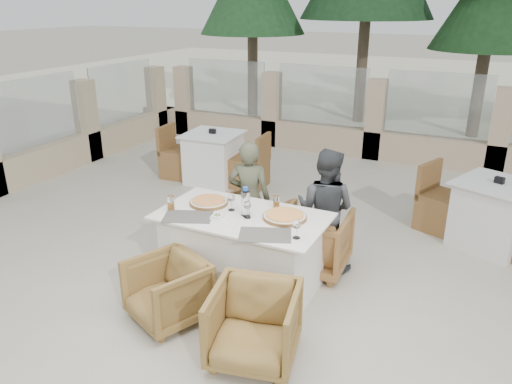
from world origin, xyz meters
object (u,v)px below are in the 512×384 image
at_px(dining_table, 242,251).
at_px(beer_glass_right, 276,202).
at_px(wine_glass_near, 247,209).
at_px(bg_table_a, 213,158).
at_px(armchair_near_left, 168,291).
at_px(diner_right, 325,210).
at_px(pizza_left, 209,202).
at_px(armchair_far_left, 251,224).
at_px(water_bottle, 246,201).
at_px(diner_left, 249,198).
at_px(wine_glass_centre, 231,201).
at_px(olive_dish, 217,216).
at_px(beer_glass_left, 171,203).
at_px(armchair_near_right, 254,325).
at_px(armchair_far_right, 314,241).
at_px(wine_glass_corner, 297,228).
at_px(pizza_right, 285,216).
at_px(bg_table_b, 493,215).

distance_m(dining_table, beer_glass_right, 0.58).
relative_size(dining_table, wine_glass_near, 8.70).
bearing_deg(wine_glass_near, bg_table_a, 126.59).
distance_m(armchair_near_left, diner_right, 1.81).
distance_m(pizza_left, armchair_far_left, 0.80).
relative_size(water_bottle, bg_table_a, 0.17).
distance_m(diner_left, bg_table_a, 2.42).
distance_m(armchair_far_left, bg_table_a, 2.38).
distance_m(wine_glass_centre, bg_table_a, 3.03).
bearing_deg(armchair_far_left, diner_left, 97.14).
bearing_deg(beer_glass_right, olive_dish, -129.34).
distance_m(beer_glass_left, armchair_near_right, 1.55).
height_order(wine_glass_centre, diner_right, diner_right).
bearing_deg(dining_table, pizza_left, 166.84).
xyz_separation_m(wine_glass_near, armchair_far_right, (0.43, 0.67, -0.54)).
distance_m(wine_glass_corner, armchair_near_right, 0.88).
xyz_separation_m(diner_right, bg_table_a, (-2.40, 1.79, -0.27)).
distance_m(pizza_right, wine_glass_corner, 0.42).
relative_size(pizza_left, olive_dish, 3.47).
xyz_separation_m(wine_glass_corner, armchair_near_right, (-0.06, -0.69, -0.55)).
height_order(dining_table, diner_right, diner_right).
relative_size(wine_glass_corner, bg_table_b, 0.11).
bearing_deg(wine_glass_near, olive_dish, -150.45).
height_order(water_bottle, wine_glass_near, water_bottle).
bearing_deg(armchair_near_left, pizza_right, 74.09).
distance_m(armchair_near_left, diner_left, 1.51).
xyz_separation_m(wine_glass_near, armchair_near_right, (0.50, -0.88, -0.55)).
distance_m(wine_glass_near, olive_dish, 0.29).
bearing_deg(diner_left, bg_table_a, -63.78).
distance_m(beer_glass_left, bg_table_a, 2.98).
height_order(water_bottle, wine_glass_corner, water_bottle).
bearing_deg(pizza_left, dining_table, -13.16).
distance_m(armchair_far_right, diner_right, 0.35).
height_order(dining_table, bg_table_a, same).
height_order(wine_glass_corner, beer_glass_right, wine_glass_corner).
height_order(olive_dish, bg_table_b, olive_dish).
relative_size(beer_glass_left, olive_dish, 1.24).
distance_m(dining_table, bg_table_b, 2.96).
xyz_separation_m(wine_glass_centre, armchair_near_left, (-0.19, -0.83, -0.58)).
bearing_deg(wine_glass_near, pizza_left, 165.32).
height_order(water_bottle, olive_dish, water_bottle).
distance_m(wine_glass_centre, wine_glass_corner, 0.84).
bearing_deg(beer_glass_left, armchair_far_left, 65.51).
bearing_deg(armchair_far_left, bg_table_b, -132.17).
distance_m(armchair_far_left, armchair_near_right, 1.85).
bearing_deg(pizza_left, armchair_near_left, -84.28).
height_order(dining_table, beer_glass_left, beer_glass_left).
distance_m(water_bottle, beer_glass_left, 0.74).
relative_size(pizza_left, bg_table_a, 0.23).
relative_size(beer_glass_right, armchair_far_right, 0.18).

